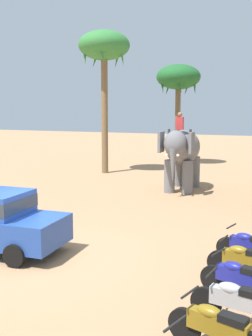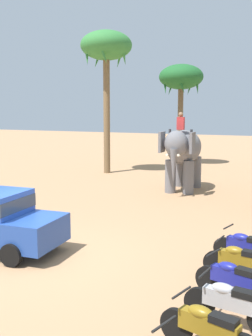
% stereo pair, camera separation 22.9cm
% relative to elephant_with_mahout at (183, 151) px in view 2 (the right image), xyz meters
% --- Properties ---
extents(ground_plane, '(120.00, 120.00, 0.00)m').
position_rel_elephant_with_mahout_xyz_m(ground_plane, '(-0.86, -10.38, -1.99)').
color(ground_plane, tan).
extents(elephant_with_mahout, '(1.90, 3.95, 3.88)m').
position_rel_elephant_with_mahout_xyz_m(elephant_with_mahout, '(0.00, 0.00, 0.00)').
color(elephant_with_mahout, slate).
rests_on(elephant_with_mahout, ground).
extents(motorcycle_second_in_row, '(1.78, 0.64, 0.94)m').
position_rel_elephant_with_mahout_xyz_m(motorcycle_second_in_row, '(4.71, -12.73, -1.53)').
color(motorcycle_second_in_row, black).
rests_on(motorcycle_second_in_row, ground).
extents(motorcycle_mid_row, '(1.80, 0.55, 0.94)m').
position_rel_elephant_with_mahout_xyz_m(motorcycle_mid_row, '(4.84, -11.71, -1.53)').
color(motorcycle_mid_row, black).
rests_on(motorcycle_mid_row, ground).
extents(motorcycle_fourth_in_row, '(1.77, 0.68, 0.94)m').
position_rel_elephant_with_mahout_xyz_m(motorcycle_fourth_in_row, '(4.70, -10.67, -1.53)').
color(motorcycle_fourth_in_row, black).
rests_on(motorcycle_fourth_in_row, ground).
extents(motorcycle_far_in_row, '(1.80, 0.55, 0.94)m').
position_rel_elephant_with_mahout_xyz_m(motorcycle_far_in_row, '(4.62, -9.59, -1.53)').
color(motorcycle_far_in_row, black).
rests_on(motorcycle_far_in_row, ground).
extents(motorcycle_end_of_row, '(1.78, 0.62, 0.94)m').
position_rel_elephant_with_mahout_xyz_m(motorcycle_end_of_row, '(4.57, -8.54, -1.53)').
color(motorcycle_end_of_row, black).
rests_on(motorcycle_end_of_row, ground).
extents(palm_tree_behind_elephant, '(3.20, 3.20, 8.88)m').
position_rel_elephant_with_mahout_xyz_m(palm_tree_behind_elephant, '(-6.25, 3.48, 5.70)').
color(palm_tree_behind_elephant, brown).
rests_on(palm_tree_behind_elephant, ground).
extents(palm_tree_leaning_seaward, '(3.20, 3.20, 7.32)m').
position_rel_elephant_with_mahout_xyz_m(palm_tree_leaning_seaward, '(-3.37, 9.37, 4.25)').
color(palm_tree_leaning_seaward, brown).
rests_on(palm_tree_leaning_seaward, ground).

